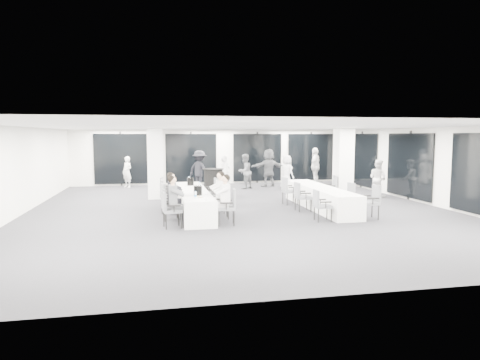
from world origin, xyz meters
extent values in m
cube|color=#27272C|center=(0.00, 0.00, -0.01)|extent=(14.00, 16.00, 0.02)
cube|color=white|center=(0.00, 0.00, 2.81)|extent=(14.00, 16.00, 0.02)
cube|color=silver|center=(-7.01, 0.00, 1.40)|extent=(0.02, 16.00, 2.80)
cube|color=silver|center=(7.01, 0.00, 1.40)|extent=(0.02, 16.00, 2.80)
cube|color=silver|center=(0.00, 8.01, 1.40)|extent=(14.00, 0.02, 2.80)
cube|color=silver|center=(0.00, -8.01, 1.40)|extent=(14.00, 0.02, 2.80)
cube|color=black|center=(0.00, 7.94, 1.35)|extent=(13.60, 0.06, 2.50)
cube|color=black|center=(6.94, 1.00, 1.35)|extent=(0.06, 14.00, 2.50)
cube|color=white|center=(-2.80, 3.20, 1.40)|extent=(0.60, 0.60, 2.80)
cube|color=white|center=(4.20, 1.00, 1.40)|extent=(0.60, 0.60, 2.80)
cube|color=silver|center=(-1.59, -0.32, 0.38)|extent=(0.90, 5.00, 0.75)
cube|color=silver|center=(2.80, -0.25, 0.38)|extent=(0.90, 5.00, 0.75)
cylinder|color=black|center=(-0.53, 2.80, 0.59)|extent=(0.75, 0.75, 1.18)
cylinder|color=black|center=(-0.53, 2.80, 1.18)|extent=(0.86, 0.86, 0.02)
cube|color=#55585D|center=(-2.34, -2.43, 0.47)|extent=(0.54, 0.56, 0.08)
cube|color=#55585D|center=(-2.57, -2.46, 0.75)|extent=(0.13, 0.49, 0.48)
cylinder|color=black|center=(-2.58, -2.25, 0.21)|extent=(0.04, 0.04, 0.43)
cylinder|color=black|center=(-2.52, -2.66, 0.21)|extent=(0.04, 0.04, 0.43)
cylinder|color=black|center=(-2.16, -2.19, 0.21)|extent=(0.04, 0.04, 0.43)
cylinder|color=black|center=(-2.10, -2.60, 0.21)|extent=(0.04, 0.04, 0.43)
cube|color=black|center=(-2.38, -2.17, 0.65)|extent=(0.36, 0.09, 0.04)
cube|color=black|center=(-2.30, -2.68, 0.65)|extent=(0.36, 0.09, 0.04)
cube|color=#55585D|center=(-2.34, -1.40, 0.45)|extent=(0.48, 0.50, 0.08)
cube|color=#55585D|center=(-2.56, -1.42, 0.72)|extent=(0.08, 0.46, 0.46)
cylinder|color=black|center=(-2.55, -1.22, 0.20)|extent=(0.04, 0.04, 0.41)
cylinder|color=black|center=(-2.53, -1.61, 0.20)|extent=(0.04, 0.04, 0.41)
cylinder|color=black|center=(-2.15, -1.19, 0.20)|extent=(0.04, 0.04, 0.41)
cylinder|color=black|center=(-2.13, -1.59, 0.20)|extent=(0.04, 0.04, 0.41)
cube|color=black|center=(-2.35, -1.16, 0.62)|extent=(0.34, 0.06, 0.04)
cube|color=black|center=(-2.33, -1.65, 0.62)|extent=(0.34, 0.06, 0.04)
cube|color=#55585D|center=(-2.34, -0.50, 0.48)|extent=(0.60, 0.62, 0.09)
cube|color=#55585D|center=(-2.57, -0.55, 0.77)|extent=(0.18, 0.50, 0.49)
cylinder|color=black|center=(-2.60, -0.34, 0.22)|extent=(0.04, 0.04, 0.44)
cylinder|color=black|center=(-2.50, -0.76, 0.22)|extent=(0.04, 0.04, 0.44)
cylinder|color=black|center=(-2.18, -0.24, 0.22)|extent=(0.04, 0.04, 0.44)
cylinder|color=black|center=(-2.08, -0.66, 0.22)|extent=(0.04, 0.04, 0.44)
cube|color=black|center=(-2.40, -0.24, 0.67)|extent=(0.37, 0.13, 0.04)
cube|color=black|center=(-2.28, -0.76, 0.67)|extent=(0.37, 0.13, 0.04)
cube|color=#55585D|center=(-2.34, 0.22, 0.49)|extent=(0.52, 0.55, 0.09)
cube|color=#55585D|center=(-2.58, 0.21, 0.79)|extent=(0.08, 0.51, 0.50)
cylinder|color=black|center=(-2.57, 0.43, 0.22)|extent=(0.04, 0.04, 0.45)
cylinder|color=black|center=(-2.55, -0.01, 0.22)|extent=(0.04, 0.04, 0.45)
cylinder|color=black|center=(-2.13, 0.45, 0.22)|extent=(0.04, 0.04, 0.45)
cylinder|color=black|center=(-2.11, 0.01, 0.22)|extent=(0.04, 0.04, 0.45)
cube|color=black|center=(-2.35, 0.49, 0.68)|extent=(0.37, 0.06, 0.04)
cube|color=black|center=(-2.33, -0.05, 0.68)|extent=(0.37, 0.06, 0.04)
cube|color=#55585D|center=(-2.34, 1.32, 0.48)|extent=(0.56, 0.58, 0.09)
cube|color=#55585D|center=(-2.58, 1.35, 0.78)|extent=(0.13, 0.50, 0.50)
cylinder|color=black|center=(-2.52, 1.56, 0.22)|extent=(0.04, 0.04, 0.44)
cylinder|color=black|center=(-2.58, 1.13, 0.22)|extent=(0.04, 0.04, 0.44)
cylinder|color=black|center=(-2.10, 1.50, 0.22)|extent=(0.04, 0.04, 0.44)
cylinder|color=black|center=(-2.16, 1.07, 0.22)|extent=(0.04, 0.04, 0.44)
cube|color=black|center=(-2.30, 1.58, 0.67)|extent=(0.37, 0.09, 0.04)
cube|color=black|center=(-2.38, 1.05, 0.67)|extent=(0.37, 0.09, 0.04)
cube|color=#55585D|center=(-0.84, -2.34, 0.48)|extent=(0.55, 0.57, 0.09)
cube|color=#55585D|center=(-0.61, -2.37, 0.77)|extent=(0.13, 0.50, 0.49)
cylinder|color=black|center=(-0.66, -2.58, 0.22)|extent=(0.04, 0.04, 0.44)
cylinder|color=black|center=(-0.60, -2.16, 0.22)|extent=(0.04, 0.04, 0.44)
cylinder|color=black|center=(-1.08, -2.53, 0.22)|extent=(0.04, 0.04, 0.44)
cylinder|color=black|center=(-1.03, -2.10, 0.22)|extent=(0.04, 0.04, 0.44)
cube|color=black|center=(-0.87, -2.61, 0.66)|extent=(0.37, 0.09, 0.04)
cube|color=black|center=(-0.81, -2.08, 0.66)|extent=(0.37, 0.09, 0.04)
cube|color=#55585D|center=(-0.84, -1.38, 0.45)|extent=(0.50, 0.52, 0.08)
cube|color=#55585D|center=(-0.62, -1.39, 0.73)|extent=(0.09, 0.47, 0.46)
cylinder|color=black|center=(-0.65, -1.59, 0.21)|extent=(0.04, 0.04, 0.41)
cylinder|color=black|center=(-0.63, -1.19, 0.21)|extent=(0.04, 0.04, 0.41)
cylinder|color=black|center=(-1.06, -1.57, 0.21)|extent=(0.04, 0.04, 0.41)
cylinder|color=black|center=(-1.03, -1.16, 0.21)|extent=(0.04, 0.04, 0.41)
cube|color=black|center=(-0.86, -1.63, 0.63)|extent=(0.35, 0.06, 0.04)
cube|color=black|center=(-0.82, -1.13, 0.63)|extent=(0.35, 0.06, 0.04)
cube|color=#55585D|center=(-0.84, -0.54, 0.44)|extent=(0.46, 0.48, 0.08)
cube|color=#55585D|center=(-0.63, -0.54, 0.70)|extent=(0.07, 0.45, 0.45)
cylinder|color=black|center=(-0.64, -0.73, 0.20)|extent=(0.04, 0.04, 0.40)
cylinder|color=black|center=(-0.65, -0.34, 0.20)|extent=(0.04, 0.04, 0.40)
cylinder|color=black|center=(-1.03, -0.74, 0.20)|extent=(0.04, 0.04, 0.40)
cylinder|color=black|center=(-1.04, -0.35, 0.20)|extent=(0.04, 0.04, 0.40)
cube|color=black|center=(-0.84, -0.79, 0.61)|extent=(0.33, 0.05, 0.04)
cube|color=black|center=(-0.84, -0.30, 0.61)|extent=(0.33, 0.05, 0.04)
cube|color=#55585D|center=(-0.84, 0.18, 0.45)|extent=(0.55, 0.56, 0.08)
cube|color=#55585D|center=(-0.63, 0.22, 0.71)|extent=(0.16, 0.46, 0.46)
cylinder|color=black|center=(-0.60, 0.03, 0.20)|extent=(0.04, 0.04, 0.41)
cylinder|color=black|center=(-0.69, 0.41, 0.20)|extent=(0.04, 0.04, 0.41)
cylinder|color=black|center=(-0.99, -0.06, 0.20)|extent=(0.04, 0.04, 0.41)
cylinder|color=black|center=(-1.08, 0.33, 0.20)|extent=(0.04, 0.04, 0.41)
cube|color=black|center=(-0.79, -0.06, 0.61)|extent=(0.34, 0.11, 0.04)
cube|color=black|center=(-0.89, 0.42, 0.61)|extent=(0.34, 0.11, 0.04)
cube|color=#55585D|center=(-0.84, 1.15, 0.46)|extent=(0.55, 0.57, 0.08)
cube|color=#55585D|center=(-0.62, 1.19, 0.74)|extent=(0.14, 0.48, 0.47)
cylinder|color=black|center=(-0.60, 0.98, 0.21)|extent=(0.04, 0.04, 0.42)
cylinder|color=black|center=(-0.67, 1.39, 0.21)|extent=(0.04, 0.04, 0.42)
cylinder|color=black|center=(-1.01, 0.91, 0.21)|extent=(0.04, 0.04, 0.42)
cylinder|color=black|center=(-1.08, 1.32, 0.21)|extent=(0.04, 0.04, 0.42)
cube|color=black|center=(-0.80, 0.90, 0.64)|extent=(0.35, 0.10, 0.04)
cube|color=black|center=(-0.89, 1.40, 0.64)|extent=(0.35, 0.10, 0.04)
cube|color=#55585D|center=(2.05, -2.38, 0.44)|extent=(0.48, 0.49, 0.08)
cube|color=#55585D|center=(1.83, -2.36, 0.70)|extent=(0.08, 0.45, 0.45)
cylinder|color=black|center=(1.86, -2.17, 0.20)|extent=(0.04, 0.04, 0.40)
cylinder|color=black|center=(1.84, -2.56, 0.20)|extent=(0.04, 0.04, 0.40)
cylinder|color=black|center=(2.25, -2.19, 0.20)|extent=(0.04, 0.04, 0.40)
cylinder|color=black|center=(2.23, -2.58, 0.20)|extent=(0.04, 0.04, 0.40)
cube|color=black|center=(2.06, -2.13, 0.61)|extent=(0.33, 0.06, 0.04)
cube|color=black|center=(2.03, -2.62, 0.61)|extent=(0.33, 0.06, 0.04)
cube|color=#55585D|center=(2.05, -0.64, 0.46)|extent=(0.48, 0.50, 0.08)
cube|color=#55585D|center=(1.82, -0.64, 0.73)|extent=(0.07, 0.47, 0.47)
cylinder|color=black|center=(1.84, -0.44, 0.21)|extent=(0.04, 0.04, 0.42)
cylinder|color=black|center=(1.85, -0.85, 0.21)|extent=(0.04, 0.04, 0.42)
cylinder|color=black|center=(2.24, -0.43, 0.21)|extent=(0.04, 0.04, 0.42)
cylinder|color=black|center=(2.25, -0.83, 0.21)|extent=(0.04, 0.04, 0.42)
cube|color=black|center=(2.04, -0.38, 0.63)|extent=(0.35, 0.05, 0.04)
cube|color=black|center=(2.05, -0.89, 0.63)|extent=(0.35, 0.05, 0.04)
cube|color=#55585D|center=(2.05, 0.76, 0.48)|extent=(0.53, 0.55, 0.08)
cube|color=#55585D|center=(1.81, 0.74, 0.76)|extent=(0.11, 0.49, 0.49)
cylinder|color=black|center=(1.81, 0.95, 0.22)|extent=(0.04, 0.04, 0.43)
cylinder|color=black|center=(1.85, 0.53, 0.22)|extent=(0.04, 0.04, 0.43)
cylinder|color=black|center=(2.24, 0.99, 0.22)|extent=(0.04, 0.04, 0.43)
cylinder|color=black|center=(2.28, 0.57, 0.22)|extent=(0.04, 0.04, 0.43)
cube|color=black|center=(2.02, 1.02, 0.66)|extent=(0.36, 0.08, 0.04)
cube|color=black|center=(2.07, 0.50, 0.66)|extent=(0.36, 0.08, 0.04)
cube|color=#55585D|center=(3.55, -2.30, 0.48)|extent=(0.52, 0.54, 0.09)
cube|color=#55585D|center=(3.78, -2.31, 0.77)|extent=(0.09, 0.50, 0.49)
cylinder|color=black|center=(3.75, -2.52, 0.22)|extent=(0.04, 0.04, 0.44)
cylinder|color=black|center=(3.77, -2.10, 0.22)|extent=(0.04, 0.04, 0.44)
cylinder|color=black|center=(3.32, -2.51, 0.22)|extent=(0.04, 0.04, 0.44)
cylinder|color=black|center=(3.34, -2.08, 0.22)|extent=(0.04, 0.04, 0.44)
cube|color=black|center=(3.53, -2.57, 0.67)|extent=(0.37, 0.06, 0.04)
cube|color=black|center=(3.56, -2.03, 0.67)|extent=(0.37, 0.06, 0.04)
cube|color=#55585D|center=(3.55, -0.69, 0.43)|extent=(0.49, 0.51, 0.08)
cube|color=#55585D|center=(3.76, -0.66, 0.69)|extent=(0.10, 0.45, 0.44)
cylinder|color=black|center=(3.76, -0.86, 0.20)|extent=(0.03, 0.03, 0.39)
cylinder|color=black|center=(3.72, -0.47, 0.20)|extent=(0.03, 0.03, 0.39)
cylinder|color=black|center=(3.37, -0.90, 0.20)|extent=(0.03, 0.03, 0.39)
cylinder|color=black|center=(3.33, -0.51, 0.20)|extent=(0.03, 0.03, 0.39)
cube|color=black|center=(3.57, -0.93, 0.60)|extent=(0.33, 0.07, 0.04)
cube|color=black|center=(3.52, -0.45, 0.60)|extent=(0.33, 0.07, 0.04)
cube|color=#55585D|center=(3.55, 0.82, 0.49)|extent=(0.59, 0.60, 0.09)
cube|color=#55585D|center=(3.78, 0.78, 0.78)|extent=(0.16, 0.50, 0.50)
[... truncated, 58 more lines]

